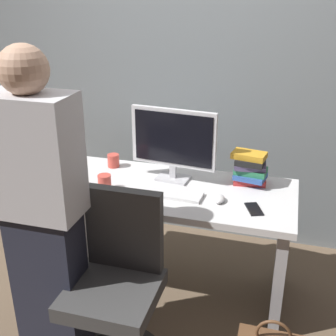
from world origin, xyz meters
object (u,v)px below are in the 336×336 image
(desk, at_px, (170,219))
(office_chair, at_px, (117,292))
(monitor, at_px, (173,141))
(mouse, at_px, (219,199))
(cup_near_keyboard, at_px, (105,182))
(book_stack, at_px, (250,169))
(cup_by_monitor, at_px, (113,161))
(cell_phone, at_px, (254,209))
(person_at_desk, at_px, (42,215))
(keyboard, at_px, (167,193))

(desk, bearing_deg, office_chair, -98.47)
(monitor, bearing_deg, office_chair, -96.00)
(mouse, bearing_deg, monitor, 146.54)
(cup_near_keyboard, bearing_deg, book_stack, 21.19)
(cup_by_monitor, height_order, book_stack, book_stack)
(cup_near_keyboard, bearing_deg, cell_phone, -0.69)
(mouse, bearing_deg, cup_by_monitor, 158.09)
(desk, height_order, cup_by_monitor, cup_by_monitor)
(desk, xyz_separation_m, person_at_desk, (-0.45, -0.69, 0.33))
(mouse, relative_size, cell_phone, 0.69)
(desk, xyz_separation_m, keyboard, (0.00, -0.10, 0.23))
(mouse, bearing_deg, office_chair, -126.91)
(office_chair, height_order, book_stack, office_chair)
(cup_by_monitor, bearing_deg, mouse, -21.91)
(monitor, bearing_deg, cup_by_monitor, 168.25)
(keyboard, distance_m, cell_phone, 0.51)
(person_at_desk, relative_size, cup_near_keyboard, 17.65)
(office_chair, xyz_separation_m, cell_phone, (0.61, 0.51, 0.30))
(monitor, height_order, cup_near_keyboard, monitor)
(monitor, bearing_deg, keyboard, -84.78)
(office_chair, height_order, cell_phone, office_chair)
(person_at_desk, distance_m, keyboard, 0.75)
(person_at_desk, relative_size, book_stack, 7.22)
(monitor, xyz_separation_m, book_stack, (0.46, 0.07, -0.15))
(mouse, height_order, cell_phone, mouse)
(person_at_desk, relative_size, cell_phone, 11.38)
(monitor, relative_size, cup_near_keyboard, 5.82)
(keyboard, xyz_separation_m, mouse, (0.31, -0.00, 0.01))
(book_stack, bearing_deg, cup_near_keyboard, -158.81)
(cup_by_monitor, relative_size, book_stack, 0.38)
(cup_by_monitor, relative_size, cell_phone, 0.60)
(office_chair, relative_size, book_stack, 4.14)
(cup_by_monitor, bearing_deg, person_at_desk, -89.37)
(desk, xyz_separation_m, mouse, (0.32, -0.10, 0.24))
(person_at_desk, distance_m, mouse, 0.97)
(office_chair, bearing_deg, cell_phone, 39.73)
(mouse, relative_size, book_stack, 0.44)
(office_chair, distance_m, mouse, 0.75)
(book_stack, height_order, cell_phone, book_stack)
(cup_near_keyboard, relative_size, cell_phone, 0.64)
(person_at_desk, distance_m, book_stack, 1.25)
(cell_phone, bearing_deg, monitor, 131.92)
(keyboard, bearing_deg, cell_phone, -2.70)
(desk, xyz_separation_m, cup_near_keyboard, (-0.37, -0.13, 0.27))
(office_chair, relative_size, cell_phone, 6.53)
(cup_near_keyboard, height_order, cup_by_monitor, cup_near_keyboard)
(book_stack, xyz_separation_m, cell_phone, (0.06, -0.33, -0.10))
(person_at_desk, height_order, book_stack, person_at_desk)
(mouse, height_order, book_stack, book_stack)
(desk, height_order, office_chair, office_chair)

